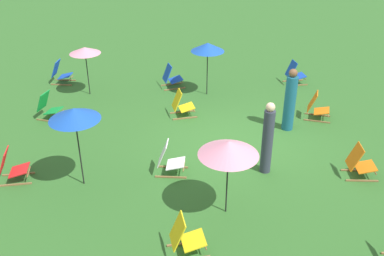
{
  "coord_description": "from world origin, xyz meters",
  "views": [
    {
      "loc": [
        -10.28,
        1.4,
        6.05
      ],
      "look_at": [
        0.0,
        1.2,
        0.5
      ],
      "focal_mm": 41.12,
      "sensor_mm": 36.0,
      "label": 1
    }
  ],
  "objects_px": {
    "deckchair_5": "(182,105)",
    "deckchair_9": "(295,74)",
    "deckchair_8": "(360,163)",
    "umbrella_0": "(85,50)",
    "deckchair_10": "(185,237)",
    "person_1": "(268,139)",
    "deckchair_1": "(61,73)",
    "umbrella_3": "(229,148)",
    "umbrella_1": "(74,114)",
    "umbrella_2": "(208,47)",
    "deckchair_6": "(169,160)",
    "deckchair_11": "(12,167)",
    "deckchair_2": "(171,77)",
    "deckchair_0": "(48,107)",
    "deckchair_4": "(317,107)",
    "person_0": "(290,101)"
  },
  "relations": [
    {
      "from": "deckchair_11",
      "to": "person_1",
      "type": "bearing_deg",
      "value": -94.76
    },
    {
      "from": "deckchair_4",
      "to": "deckchair_10",
      "type": "height_order",
      "value": "same"
    },
    {
      "from": "deckchair_11",
      "to": "umbrella_2",
      "type": "relative_size",
      "value": 0.47
    },
    {
      "from": "umbrella_1",
      "to": "umbrella_0",
      "type": "bearing_deg",
      "value": 8.91
    },
    {
      "from": "deckchair_5",
      "to": "umbrella_3",
      "type": "height_order",
      "value": "umbrella_3"
    },
    {
      "from": "deckchair_6",
      "to": "deckchair_1",
      "type": "bearing_deg",
      "value": 39.53
    },
    {
      "from": "deckchair_2",
      "to": "person_1",
      "type": "height_order",
      "value": "person_1"
    },
    {
      "from": "deckchair_0",
      "to": "umbrella_0",
      "type": "bearing_deg",
      "value": -9.27
    },
    {
      "from": "deckchair_2",
      "to": "deckchair_6",
      "type": "xyz_separation_m",
      "value": [
        -5.3,
        -0.06,
        0.0
      ]
    },
    {
      "from": "umbrella_1",
      "to": "umbrella_3",
      "type": "xyz_separation_m",
      "value": [
        -1.08,
        -3.24,
        -0.24
      ]
    },
    {
      "from": "deckchair_6",
      "to": "umbrella_3",
      "type": "height_order",
      "value": "umbrella_3"
    },
    {
      "from": "deckchair_11",
      "to": "deckchair_1",
      "type": "bearing_deg",
      "value": -4.36
    },
    {
      "from": "deckchair_1",
      "to": "deckchair_2",
      "type": "distance_m",
      "value": 3.97
    },
    {
      "from": "deckchair_5",
      "to": "deckchair_11",
      "type": "bearing_deg",
      "value": 117.72
    },
    {
      "from": "deckchair_11",
      "to": "umbrella_0",
      "type": "height_order",
      "value": "umbrella_0"
    },
    {
      "from": "deckchair_5",
      "to": "umbrella_2",
      "type": "distance_m",
      "value": 2.22
    },
    {
      "from": "deckchair_2",
      "to": "deckchair_6",
      "type": "distance_m",
      "value": 5.3
    },
    {
      "from": "umbrella_0",
      "to": "umbrella_3",
      "type": "height_order",
      "value": "umbrella_3"
    },
    {
      "from": "deckchair_10",
      "to": "deckchair_9",
      "type": "bearing_deg",
      "value": -35.91
    },
    {
      "from": "deckchair_9",
      "to": "umbrella_2",
      "type": "relative_size",
      "value": 0.47
    },
    {
      "from": "umbrella_0",
      "to": "deckchair_11",
      "type": "bearing_deg",
      "value": 170.26
    },
    {
      "from": "deckchair_5",
      "to": "deckchair_9",
      "type": "bearing_deg",
      "value": -70.26
    },
    {
      "from": "deckchair_2",
      "to": "deckchair_10",
      "type": "relative_size",
      "value": 1.04
    },
    {
      "from": "deckchair_6",
      "to": "deckchair_11",
      "type": "relative_size",
      "value": 1.0
    },
    {
      "from": "deckchair_1",
      "to": "deckchair_10",
      "type": "distance_m",
      "value": 9.55
    },
    {
      "from": "umbrella_0",
      "to": "deckchair_2",
      "type": "bearing_deg",
      "value": -79.32
    },
    {
      "from": "deckchair_0",
      "to": "deckchair_5",
      "type": "distance_m",
      "value": 3.99
    },
    {
      "from": "deckchair_5",
      "to": "deckchair_9",
      "type": "xyz_separation_m",
      "value": [
        2.48,
        -3.99,
        0.0
      ]
    },
    {
      "from": "deckchair_1",
      "to": "deckchair_5",
      "type": "height_order",
      "value": "same"
    },
    {
      "from": "deckchair_9",
      "to": "umbrella_3",
      "type": "height_order",
      "value": "umbrella_3"
    },
    {
      "from": "deckchair_8",
      "to": "deckchair_9",
      "type": "bearing_deg",
      "value": 5.56
    },
    {
      "from": "deckchair_1",
      "to": "umbrella_3",
      "type": "xyz_separation_m",
      "value": [
        -7.29,
        -5.24,
        1.21
      ]
    },
    {
      "from": "deckchair_2",
      "to": "deckchair_5",
      "type": "bearing_deg",
      "value": 172.11
    },
    {
      "from": "deckchair_9",
      "to": "umbrella_3",
      "type": "bearing_deg",
      "value": 147.94
    },
    {
      "from": "umbrella_1",
      "to": "deckchair_2",
      "type": "bearing_deg",
      "value": -18.72
    },
    {
      "from": "person_1",
      "to": "deckchair_1",
      "type": "bearing_deg",
      "value": 145.11
    },
    {
      "from": "deckchair_10",
      "to": "deckchair_6",
      "type": "bearing_deg",
      "value": -2.71
    },
    {
      "from": "deckchair_0",
      "to": "umbrella_1",
      "type": "bearing_deg",
      "value": -136.91
    },
    {
      "from": "deckchair_2",
      "to": "deckchair_6",
      "type": "relative_size",
      "value": 1.04
    },
    {
      "from": "deckchair_2",
      "to": "umbrella_0",
      "type": "xyz_separation_m",
      "value": [
        -0.52,
        2.75,
        1.16
      ]
    },
    {
      "from": "deckchair_8",
      "to": "deckchair_5",
      "type": "bearing_deg",
      "value": 55.09
    },
    {
      "from": "person_0",
      "to": "deckchair_11",
      "type": "bearing_deg",
      "value": 68.85
    },
    {
      "from": "deckchair_1",
      "to": "deckchair_2",
      "type": "relative_size",
      "value": 0.96
    },
    {
      "from": "deckchair_8",
      "to": "umbrella_0",
      "type": "xyz_separation_m",
      "value": [
        5.03,
        7.34,
        1.16
      ]
    },
    {
      "from": "umbrella_0",
      "to": "umbrella_1",
      "type": "relative_size",
      "value": 0.83
    },
    {
      "from": "umbrella_2",
      "to": "deckchair_11",
      "type": "bearing_deg",
      "value": 135.67
    },
    {
      "from": "deckchair_8",
      "to": "umbrella_2",
      "type": "bearing_deg",
      "value": 37.67
    },
    {
      "from": "umbrella_1",
      "to": "umbrella_2",
      "type": "bearing_deg",
      "value": -31.62
    },
    {
      "from": "deckchair_1",
      "to": "deckchair_5",
      "type": "bearing_deg",
      "value": -116.03
    },
    {
      "from": "deckchair_10",
      "to": "person_1",
      "type": "height_order",
      "value": "person_1"
    }
  ]
}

